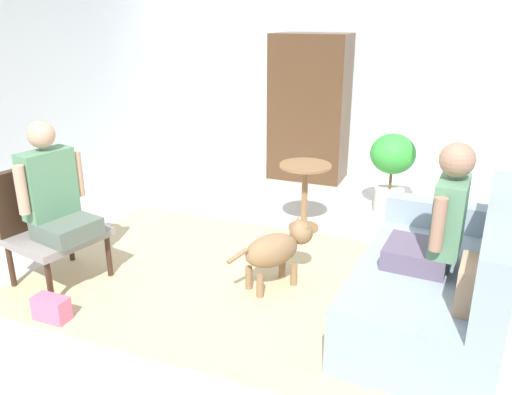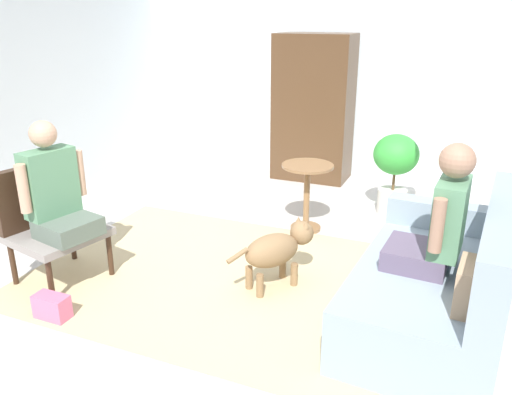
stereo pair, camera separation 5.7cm
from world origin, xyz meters
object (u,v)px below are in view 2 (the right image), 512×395
object	(u,v)px
couch	(440,285)
handbag	(52,307)
dog	(277,249)
armoire_cabinet	(313,108)
round_end_table	(307,188)
armchair	(47,216)
column_lamp	(430,162)
person_on_armchair	(55,191)
person_on_couch	(439,222)
potted_plant	(395,165)

from	to	relation	value
couch	handbag	bearing A→B (deg)	-159.06
dog	armoire_cabinet	xyz separation A→B (m)	(-0.60, 2.85, 0.58)
round_end_table	armoire_cabinet	world-z (taller)	armoire_cabinet
armchair	column_lamp	size ratio (longest dim) A/B	0.67
person_on_armchair	dog	world-z (taller)	person_on_armchair
couch	column_lamp	world-z (taller)	column_lamp
person_on_couch	couch	bearing A→B (deg)	22.22
armchair	column_lamp	world-z (taller)	column_lamp
person_on_couch	column_lamp	distance (m)	1.82
person_on_couch	armoire_cabinet	xyz separation A→B (m)	(-1.75, 2.96, 0.13)
round_end_table	handbag	world-z (taller)	round_end_table
dog	person_on_armchair	bearing A→B (deg)	-159.79
person_on_armchair	handbag	xyz separation A→B (m)	(0.29, -0.47, -0.68)
person_on_couch	column_lamp	bearing A→B (deg)	96.72
person_on_couch	armoire_cabinet	size ratio (longest dim) A/B	0.48
potted_plant	column_lamp	world-z (taller)	column_lamp
couch	person_on_armchair	distance (m)	2.87
armchair	person_on_armchair	distance (m)	0.29
person_on_couch	round_end_table	bearing A→B (deg)	135.15
column_lamp	person_on_couch	bearing A→B (deg)	-83.28
armoire_cabinet	armchair	bearing A→B (deg)	-108.72
dog	potted_plant	distance (m)	2.05
person_on_armchair	potted_plant	world-z (taller)	person_on_armchair
person_on_armchair	round_end_table	bearing A→B (deg)	50.10
armoire_cabinet	handbag	distance (m)	4.05
armoire_cabinet	couch	bearing A→B (deg)	-58.51
dog	handbag	size ratio (longest dim) A/B	2.70
person_on_armchair	column_lamp	bearing A→B (deg)	42.04
person_on_couch	potted_plant	world-z (taller)	person_on_couch
person_on_couch	dog	bearing A→B (deg)	174.29
armchair	dog	distance (m)	1.84
round_end_table	armoire_cabinet	distance (m)	1.81
person_on_armchair	round_end_table	distance (m)	2.30
potted_plant	armoire_cabinet	size ratio (longest dim) A/B	0.48
person_on_armchair	dog	xyz separation A→B (m)	(1.59, 0.59, -0.45)
couch	round_end_table	distance (m)	1.84
column_lamp	handbag	distance (m)	3.59
person_on_armchair	round_end_table	world-z (taller)	person_on_armchair
person_on_couch	column_lamp	xyz separation A→B (m)	(-0.21, 1.81, -0.10)
dog	couch	bearing A→B (deg)	-4.40
column_lamp	handbag	world-z (taller)	column_lamp
armchair	column_lamp	bearing A→B (deg)	39.88
couch	armoire_cabinet	xyz separation A→B (m)	(-1.80, 2.94, 0.59)
person_on_couch	handbag	world-z (taller)	person_on_couch
armchair	armoire_cabinet	bearing A→B (deg)	71.28
armoire_cabinet	dog	bearing A→B (deg)	-78.17
potted_plant	column_lamp	xyz separation A→B (m)	(0.36, -0.26, 0.14)
round_end_table	column_lamp	size ratio (longest dim) A/B	0.49
person_on_couch	potted_plant	size ratio (longest dim) A/B	1.00
dog	column_lamp	xyz separation A→B (m)	(0.94, 1.69, 0.36)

